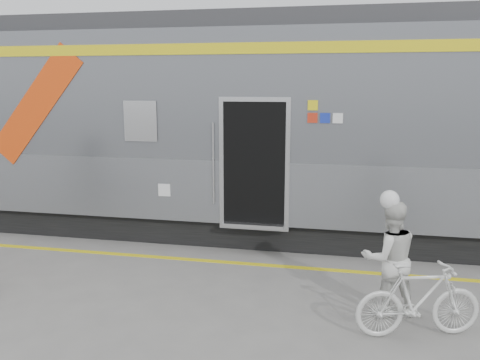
# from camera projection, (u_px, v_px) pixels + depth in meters

# --- Properties ---
(ground) EXTENTS (90.00, 90.00, 0.00)m
(ground) POSITION_uv_depth(u_px,v_px,m) (156.00, 319.00, 6.36)
(ground) COLOR slate
(ground) RESTS_ON ground
(train) EXTENTS (24.00, 3.17, 4.10)m
(train) POSITION_uv_depth(u_px,v_px,m) (161.00, 125.00, 10.29)
(train) COLOR black
(train) RESTS_ON ground
(safety_strip) EXTENTS (24.00, 0.12, 0.01)m
(safety_strip) POSITION_uv_depth(u_px,v_px,m) (203.00, 260.00, 8.42)
(safety_strip) COLOR yellow
(safety_strip) RESTS_ON ground
(woman) EXTENTS (0.85, 0.74, 1.47)m
(woman) POSITION_uv_depth(u_px,v_px,m) (389.00, 258.00, 6.39)
(woman) COLOR silver
(woman) RESTS_ON ground
(bicycle_right) EXTENTS (1.55, 0.82, 0.89)m
(bicycle_right) POSITION_uv_depth(u_px,v_px,m) (419.00, 300.00, 5.85)
(bicycle_right) COLOR silver
(bicycle_right) RESTS_ON ground
(helmet_woman) EXTENTS (0.24, 0.24, 0.24)m
(helmet_woman) POSITION_uv_depth(u_px,v_px,m) (393.00, 192.00, 6.22)
(helmet_woman) COLOR white
(helmet_woman) RESTS_ON woman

